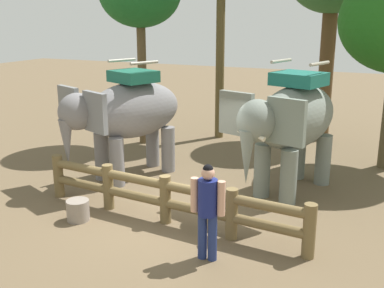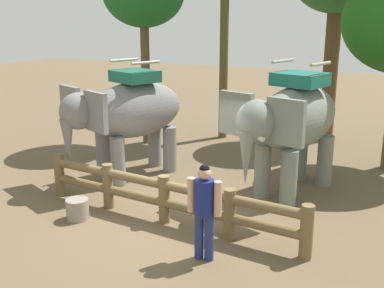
{
  "view_description": "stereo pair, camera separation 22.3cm",
  "coord_description": "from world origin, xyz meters",
  "px_view_note": "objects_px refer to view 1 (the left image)",
  "views": [
    {
      "loc": [
        4.31,
        -8.39,
        4.29
      ],
      "look_at": [
        0.0,
        1.15,
        1.4
      ],
      "focal_mm": 43.68,
      "sensor_mm": 36.0,
      "label": 1
    },
    {
      "loc": [
        4.51,
        -8.3,
        4.29
      ],
      "look_at": [
        0.0,
        1.15,
        1.4
      ],
      "focal_mm": 43.68,
      "sensor_mm": 36.0,
      "label": 2
    }
  ],
  "objects_px": {
    "feed_bucket": "(78,210)",
    "elephant_near_left": "(127,113)",
    "elephant_center": "(291,121)",
    "log_fence": "(165,196)",
    "tourist_woman_in_black": "(208,205)"
  },
  "relations": [
    {
      "from": "feed_bucket",
      "to": "elephant_near_left",
      "type": "bearing_deg",
      "value": 99.59
    },
    {
      "from": "elephant_near_left",
      "to": "elephant_center",
      "type": "xyz_separation_m",
      "value": [
        4.24,
        0.63,
        0.05
      ]
    },
    {
      "from": "log_fence",
      "to": "feed_bucket",
      "type": "xyz_separation_m",
      "value": [
        -1.78,
        -0.68,
        -0.38
      ]
    },
    {
      "from": "elephant_near_left",
      "to": "tourist_woman_in_black",
      "type": "xyz_separation_m",
      "value": [
        3.68,
        -3.28,
        -0.73
      ]
    },
    {
      "from": "log_fence",
      "to": "feed_bucket",
      "type": "bearing_deg",
      "value": -159.17
    },
    {
      "from": "elephant_center",
      "to": "feed_bucket",
      "type": "xyz_separation_m",
      "value": [
        -3.75,
        -3.51,
        -1.6
      ]
    },
    {
      "from": "elephant_center",
      "to": "tourist_woman_in_black",
      "type": "xyz_separation_m",
      "value": [
        -0.56,
        -3.91,
        -0.78
      ]
    },
    {
      "from": "elephant_center",
      "to": "tourist_woman_in_black",
      "type": "height_order",
      "value": "elephant_center"
    },
    {
      "from": "tourist_woman_in_black",
      "to": "elephant_center",
      "type": "bearing_deg",
      "value": 81.8
    },
    {
      "from": "log_fence",
      "to": "elephant_near_left",
      "type": "relative_size",
      "value": 1.7
    },
    {
      "from": "elephant_center",
      "to": "tourist_woman_in_black",
      "type": "distance_m",
      "value": 4.02
    },
    {
      "from": "elephant_center",
      "to": "feed_bucket",
      "type": "height_order",
      "value": "elephant_center"
    },
    {
      "from": "log_fence",
      "to": "elephant_near_left",
      "type": "xyz_separation_m",
      "value": [
        -2.27,
        2.2,
        1.18
      ]
    },
    {
      "from": "log_fence",
      "to": "elephant_center",
      "type": "distance_m",
      "value": 3.66
    },
    {
      "from": "elephant_center",
      "to": "tourist_woman_in_black",
      "type": "relative_size",
      "value": 2.15
    }
  ]
}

